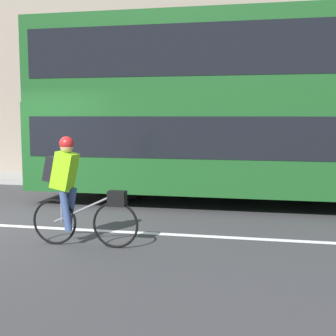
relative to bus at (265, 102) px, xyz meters
name	(u,v)px	position (x,y,z in m)	size (l,w,h in m)	color
sidewalk_curb	(96,180)	(-4.71, 2.34, -2.15)	(60.00, 1.64, 0.15)	gray
building_facade	(106,60)	(-4.71, 3.30, 1.34)	(60.00, 0.30, 7.13)	gray
bus	(265,102)	(0.00, 0.00, 0.00)	(10.07, 2.45, 4.00)	black
cyclist_on_bike	(73,187)	(-2.75, -3.85, -1.34)	(1.65, 0.32, 1.63)	black
trash_bin	(202,163)	(-1.63, 2.25, -1.57)	(0.54, 0.54, 1.00)	#515156
street_sign_post	(219,134)	(-1.18, 2.25, -0.79)	(0.36, 0.09, 2.28)	#59595B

